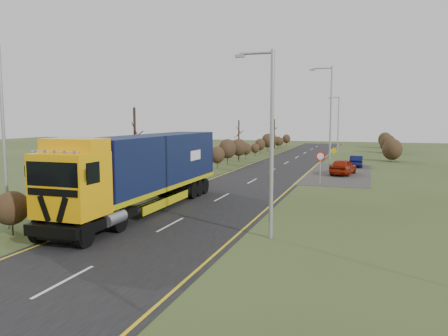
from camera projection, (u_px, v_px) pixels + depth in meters
name	position (u px, v px, depth m)	size (l,w,h in m)	color
ground	(200.00, 209.00, 25.48)	(160.00, 160.00, 0.00)	#31411B
road	(246.00, 185.00, 34.90)	(8.00, 120.00, 0.02)	black
layby	(338.00, 173.00, 42.30)	(6.00, 18.00, 0.02)	#302E2B
lane_markings	(245.00, 185.00, 34.61)	(7.52, 116.00, 0.01)	gold
hedgerow	(166.00, 165.00, 34.61)	(2.24, 102.04, 6.05)	black
lorry	(145.00, 167.00, 24.72)	(3.09, 15.89, 4.43)	black
car_red_hatchback	(343.00, 167.00, 41.07)	(1.79, 4.44, 1.51)	maroon
car_blue_sedan	(356.00, 161.00, 47.77)	(1.31, 3.77, 1.24)	black
streetlight_near	(270.00, 137.00, 18.89)	(1.75, 0.18, 8.20)	#9EA1A3
streetlight_mid	(329.00, 115.00, 41.09)	(2.14, 0.20, 10.12)	#9EA1A3
streetlight_far	(338.00, 122.00, 68.23)	(1.85, 0.18, 8.66)	#9EA1A3
left_pole	(4.00, 138.00, 20.64)	(0.16, 0.16, 8.73)	#9EA1A3
speed_sign	(320.00, 161.00, 34.87)	(0.73, 0.10, 2.64)	#9EA1A3
warning_board	(333.00, 154.00, 49.37)	(0.77, 0.11, 2.03)	#9EA1A3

